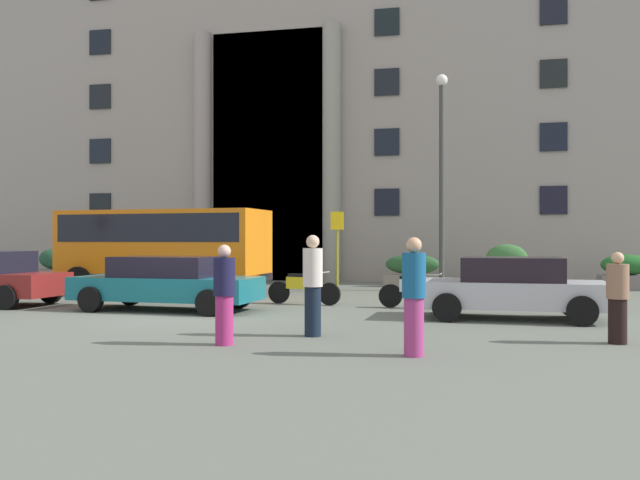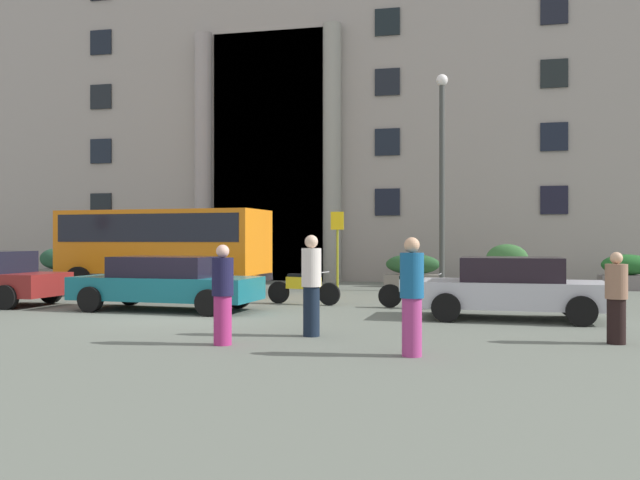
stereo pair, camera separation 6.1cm
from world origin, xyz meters
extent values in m
cube|color=#5D6358|center=(0.00, 0.00, -0.06)|extent=(80.00, 64.00, 0.12)
cube|color=gray|center=(0.00, 17.50, 7.46)|extent=(40.56, 9.00, 14.91)
cube|color=black|center=(-1.86, 13.06, 5.34)|extent=(4.92, 0.12, 10.67)
cylinder|color=gray|center=(-4.71, 12.75, 5.34)|extent=(0.76, 0.76, 10.67)
cylinder|color=gray|center=(0.98, 12.75, 5.34)|extent=(0.76, 0.76, 10.67)
cube|color=black|center=(-9.74, 12.96, 3.28)|extent=(1.03, 0.08, 1.10)
cube|color=black|center=(3.25, 12.96, 3.28)|extent=(1.03, 0.08, 1.10)
cube|color=black|center=(9.74, 12.96, 3.28)|extent=(1.03, 0.08, 1.10)
cube|color=black|center=(-9.74, 12.96, 5.74)|extent=(1.03, 0.08, 1.10)
cube|color=black|center=(3.25, 12.96, 5.74)|extent=(1.03, 0.08, 1.10)
cube|color=black|center=(9.74, 12.96, 5.74)|extent=(1.03, 0.08, 1.10)
cube|color=black|center=(-9.74, 12.96, 8.20)|extent=(1.03, 0.08, 1.10)
cube|color=black|center=(3.25, 12.96, 8.20)|extent=(1.03, 0.08, 1.10)
cube|color=black|center=(9.74, 12.96, 8.20)|extent=(1.03, 0.08, 1.10)
cube|color=black|center=(-9.74, 12.96, 10.66)|extent=(1.03, 0.08, 1.10)
cube|color=black|center=(3.25, 12.96, 10.66)|extent=(1.03, 0.08, 1.10)
cube|color=black|center=(9.74, 12.96, 10.66)|extent=(1.03, 0.08, 1.10)
cube|color=orange|center=(-3.07, 5.50, 1.56)|extent=(6.73, 2.69, 2.22)
cube|color=black|center=(-3.07, 5.50, 2.11)|extent=(6.33, 2.69, 0.85)
cube|color=black|center=(0.15, 5.27, 1.92)|extent=(0.19, 1.87, 1.07)
cube|color=#474046|center=(-3.07, 5.50, 0.57)|extent=(6.73, 2.73, 0.24)
cylinder|color=black|center=(-0.69, 6.45, 0.45)|extent=(0.92, 0.34, 0.90)
cylinder|color=black|center=(-0.85, 4.23, 0.45)|extent=(0.92, 0.34, 0.90)
cylinder|color=black|center=(-5.29, 6.77, 0.45)|extent=(0.92, 0.34, 0.90)
cylinder|color=black|center=(-5.45, 4.55, 0.45)|extent=(0.92, 0.34, 0.90)
cylinder|color=olive|center=(2.18, 7.64, 1.31)|extent=(0.08, 0.08, 2.63)
cube|color=yellow|center=(2.18, 7.61, 2.38)|extent=(0.44, 0.03, 0.60)
cube|color=#645F5A|center=(-10.20, 10.29, 0.26)|extent=(1.45, 0.96, 0.52)
ellipsoid|color=#1D422D|center=(-10.20, 10.29, 0.95)|extent=(1.39, 0.86, 0.86)
cube|color=slate|center=(4.46, 10.55, 0.23)|extent=(2.07, 0.72, 0.45)
ellipsoid|color=#26522A|center=(4.46, 10.55, 0.83)|extent=(1.99, 0.64, 0.76)
cube|color=gray|center=(-3.11, 10.89, 0.31)|extent=(1.81, 0.86, 0.63)
ellipsoid|color=#25502C|center=(-3.11, 10.89, 1.16)|extent=(1.74, 0.77, 1.07)
cube|color=slate|center=(11.84, 10.58, 0.26)|extent=(1.78, 0.94, 0.51)
ellipsoid|color=#1F5A23|center=(11.84, 10.58, 0.87)|extent=(1.71, 0.85, 0.72)
cube|color=#696457|center=(7.81, 10.30, 0.29)|extent=(1.51, 0.71, 0.57)
ellipsoid|color=#356732|center=(7.81, 10.30, 1.08)|extent=(1.45, 0.64, 1.01)
cube|color=#156270|center=(-0.89, 1.17, 0.55)|extent=(4.67, 2.03, 0.56)
cube|color=black|center=(-0.89, 1.17, 1.08)|extent=(2.56, 1.69, 0.50)
cylinder|color=black|center=(0.71, 1.96, 0.31)|extent=(0.63, 0.24, 0.62)
cylinder|color=black|center=(0.61, 0.20, 0.31)|extent=(0.63, 0.24, 0.62)
cylinder|color=black|center=(-2.39, 2.14, 0.31)|extent=(0.63, 0.24, 0.62)
cylinder|color=black|center=(-2.50, 0.39, 0.31)|extent=(0.63, 0.24, 0.62)
cube|color=#AFB0B8|center=(7.33, 1.12, 0.56)|extent=(4.04, 1.91, 0.57)
cube|color=black|center=(7.33, 1.12, 1.10)|extent=(2.21, 1.62, 0.52)
cylinder|color=black|center=(8.71, 1.93, 0.31)|extent=(0.63, 0.23, 0.62)
cylinder|color=black|center=(8.63, 0.20, 0.31)|extent=(0.63, 0.23, 0.62)
cylinder|color=black|center=(6.02, 2.05, 0.31)|extent=(0.63, 0.23, 0.62)
cylinder|color=black|center=(5.94, 0.32, 0.31)|extent=(0.63, 0.23, 0.62)
cylinder|color=black|center=(-4.81, 2.18, 0.31)|extent=(0.63, 0.22, 0.62)
cylinder|color=black|center=(-4.86, 0.44, 0.31)|extent=(0.63, 0.22, 0.62)
cylinder|color=black|center=(2.81, 3.21, 0.30)|extent=(0.61, 0.20, 0.60)
cylinder|color=black|center=(1.34, 3.47, 0.30)|extent=(0.61, 0.22, 0.60)
cube|color=yellow|center=(2.08, 3.34, 0.58)|extent=(0.98, 0.40, 0.32)
cube|color=black|center=(1.90, 3.37, 0.76)|extent=(0.55, 0.29, 0.12)
cylinder|color=#A5A5A8|center=(2.70, 3.23, 0.88)|extent=(0.12, 0.55, 0.03)
cylinder|color=black|center=(5.83, 2.93, 0.30)|extent=(0.61, 0.14, 0.60)
cylinder|color=black|center=(4.45, 3.02, 0.30)|extent=(0.61, 0.16, 0.60)
cube|color=silver|center=(5.14, 2.98, 0.58)|extent=(0.90, 0.30, 0.32)
cube|color=black|center=(4.96, 2.99, 0.76)|extent=(0.53, 0.23, 0.12)
cylinder|color=#A5A5A8|center=(5.72, 2.94, 0.88)|extent=(0.07, 0.55, 0.03)
cylinder|color=black|center=(3.61, -2.28, 0.45)|extent=(0.30, 0.30, 0.90)
cylinder|color=beige|center=(3.61, -2.28, 1.25)|extent=(0.36, 0.36, 0.70)
sphere|color=#D4B192|center=(3.61, -2.28, 1.72)|extent=(0.24, 0.24, 0.24)
cylinder|color=#A02766|center=(2.38, -3.55, 0.41)|extent=(0.30, 0.30, 0.82)
cylinder|color=#171636|center=(2.38, -3.55, 1.14)|extent=(0.36, 0.36, 0.63)
sphere|color=#DEAC9A|center=(2.38, -3.55, 1.56)|extent=(0.22, 0.22, 0.22)
cylinder|color=#9E3374|center=(5.55, -3.94, 0.44)|extent=(0.30, 0.30, 0.88)
cylinder|color=#145181|center=(5.55, -3.94, 1.22)|extent=(0.36, 0.36, 0.68)
sphere|color=tan|center=(5.55, -3.94, 1.68)|extent=(0.23, 0.23, 0.23)
cylinder|color=black|center=(8.82, -2.03, 0.38)|extent=(0.30, 0.30, 0.76)
cylinder|color=#89624C|center=(8.82, -2.03, 1.05)|extent=(0.36, 0.36, 0.59)
sphere|color=tan|center=(8.82, -2.03, 1.45)|extent=(0.20, 0.20, 0.20)
cylinder|color=#383B38|center=(5.58, 8.75, 3.49)|extent=(0.18, 0.18, 6.98)
sphere|color=white|center=(5.58, 8.75, 7.16)|extent=(0.40, 0.40, 0.40)
camera|label=1|loc=(6.25, -13.88, 1.77)|focal=36.84mm
camera|label=2|loc=(6.31, -13.87, 1.77)|focal=36.84mm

